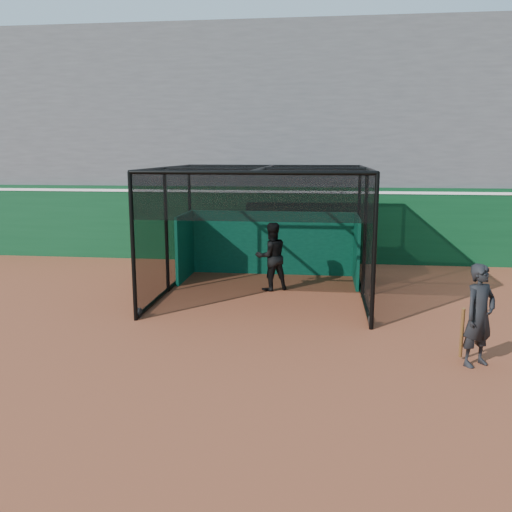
# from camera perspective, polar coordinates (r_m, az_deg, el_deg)

# --- Properties ---
(ground) EXTENTS (120.00, 120.00, 0.00)m
(ground) POSITION_cam_1_polar(r_m,az_deg,el_deg) (10.27, -2.62, -9.77)
(ground) COLOR brown
(ground) RESTS_ON ground
(outfield_wall) EXTENTS (50.00, 0.50, 2.50)m
(outfield_wall) POSITION_cam_1_polar(r_m,az_deg,el_deg) (18.20, 1.80, 3.50)
(outfield_wall) COLOR #093619
(outfield_wall) RESTS_ON ground
(grandstand) EXTENTS (50.00, 7.85, 8.95)m
(grandstand) POSITION_cam_1_polar(r_m,az_deg,el_deg) (21.83, 2.78, 13.11)
(grandstand) COLOR #4C4C4F
(grandstand) RESTS_ON ground
(batting_cage) EXTENTS (5.16, 5.16, 3.22)m
(batting_cage) POSITION_cam_1_polar(r_m,az_deg,el_deg) (13.76, 0.80, 2.44)
(batting_cage) COLOR black
(batting_cage) RESTS_ON ground
(batter) EXTENTS (1.10, 1.01, 1.81)m
(batter) POSITION_cam_1_polar(r_m,az_deg,el_deg) (14.33, 1.62, -0.05)
(batter) COLOR black
(batter) RESTS_ON ground
(on_deck_player) EXTENTS (0.78, 0.72, 1.78)m
(on_deck_player) POSITION_cam_1_polar(r_m,az_deg,el_deg) (10.01, 22.44, -5.82)
(on_deck_player) COLOR black
(on_deck_player) RESTS_ON ground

